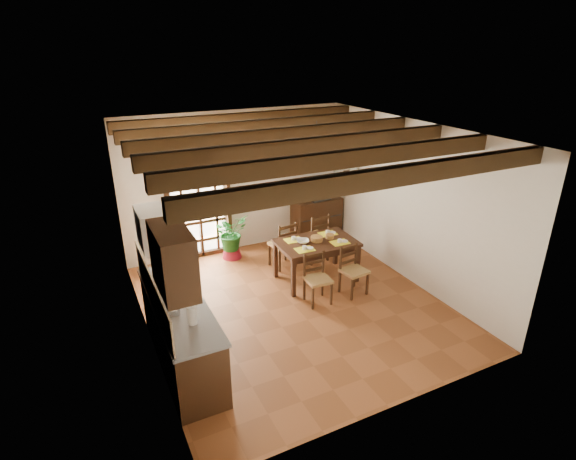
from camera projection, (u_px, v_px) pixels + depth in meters
ground_plane at (293, 304)px, 7.32m from camera, size 5.00×5.00×0.00m
room_shell at (294, 199)px, 6.61m from camera, size 4.52×5.02×2.81m
ceiling_beams at (294, 140)px, 6.28m from camera, size 4.50×4.34×0.20m
french_door at (198, 200)px, 8.56m from camera, size 1.26×0.11×2.32m
kitchen_counter at (180, 331)px, 5.84m from camera, size 0.64×2.25×1.38m
upper_cabinet at (173, 260)px, 4.68m from camera, size 0.35×0.80×0.70m
range_hood at (154, 229)px, 5.77m from camera, size 0.38×0.60×0.54m
counter_items at (175, 296)px, 5.73m from camera, size 0.50×1.43×0.25m
dining_table at (316, 246)px, 7.87m from camera, size 1.39×0.92×0.74m
chair_near_left at (317, 288)px, 7.30m from camera, size 0.41×0.39×0.84m
chair_near_right at (353, 279)px, 7.55m from camera, size 0.44×0.43×0.85m
chair_far_left at (283, 252)px, 8.46m from camera, size 0.48×0.46×0.92m
chair_far_right at (315, 245)px, 8.71m from camera, size 0.49×0.48×0.98m
table_setting at (317, 241)px, 7.82m from camera, size 0.99×0.66×0.09m
table_bowl at (303, 241)px, 7.77m from camera, size 0.28×0.28×0.05m
sideboard at (316, 218)px, 9.67m from camera, size 1.05×0.48×0.89m
crt_tv at (317, 190)px, 9.42m from camera, size 0.48×0.45×0.38m
fuse_box at (304, 157)px, 9.30m from camera, size 0.25×0.03×0.32m
plant_pot at (232, 252)px, 8.88m from camera, size 0.39×0.39×0.24m
potted_plant at (231, 231)px, 8.71m from camera, size 2.05×1.91×1.85m
wall_shelf at (353, 175)px, 8.93m from camera, size 0.20×0.42×0.20m
shelf_vase at (354, 168)px, 8.87m from camera, size 0.15×0.15×0.15m
shelf_flowers at (354, 158)px, 8.79m from camera, size 0.14×0.14×0.36m
framed_picture at (358, 148)px, 8.75m from camera, size 0.03×0.32×0.32m
pendant_lamp at (316, 165)px, 7.39m from camera, size 0.36×0.36×0.84m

